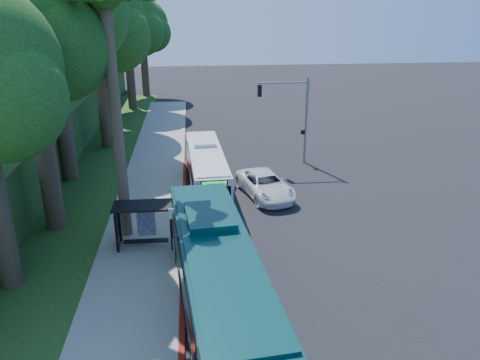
{
  "coord_description": "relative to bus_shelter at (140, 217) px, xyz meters",
  "views": [
    {
      "loc": [
        -4.24,
        -25.84,
        12.71
      ],
      "look_at": [
        -1.46,
        1.0,
        2.17
      ],
      "focal_mm": 35.0,
      "sensor_mm": 36.0,
      "label": 1
    }
  ],
  "objects": [
    {
      "name": "bus_shelter",
      "position": [
        0.0,
        0.0,
        0.0
      ],
      "size": [
        3.2,
        1.51,
        2.55
      ],
      "color": "black",
      "rests_on": "ground"
    },
    {
      "name": "pickup",
      "position": [
        7.79,
        6.25,
        -1.01
      ],
      "size": [
        3.99,
        6.22,
        1.6
      ],
      "primitive_type": "imported",
      "rotation": [
        0.0,
        0.0,
        0.25
      ],
      "color": "silver",
      "rests_on": "ground"
    },
    {
      "name": "tree_2",
      "position": [
        -4.64,
        18.84,
        8.67
      ],
      "size": [
        8.82,
        8.4,
        15.12
      ],
      "color": "#382B1E",
      "rests_on": "ground"
    },
    {
      "name": "ground",
      "position": [
        7.26,
        2.86,
        -1.81
      ],
      "size": [
        140.0,
        140.0,
        0.0
      ],
      "primitive_type": "plane",
      "color": "black",
      "rests_on": "ground"
    },
    {
      "name": "palm_tree",
      "position": [
        -0.94,
        1.36,
        10.57
      ],
      "size": [
        4.2,
        4.2,
        14.4
      ],
      "color": "#4C3F2D",
      "rests_on": "ground"
    },
    {
      "name": "teal_bus",
      "position": [
        3.8,
        -6.68,
        0.15
      ],
      "size": [
        4.2,
        13.68,
        4.01
      ],
      "rotation": [
        0.0,
        0.0,
        0.1
      ],
      "color": "#093334",
      "rests_on": "ground"
    },
    {
      "name": "red_curb",
      "position": [
        2.26,
        -1.14,
        -1.74
      ],
      "size": [
        0.25,
        30.0,
        0.13
      ],
      "primitive_type": "cube",
      "color": "maroon",
      "rests_on": "ground"
    },
    {
      "name": "tree_4",
      "position": [
        -4.14,
        34.84,
        7.92
      ],
      "size": [
        8.4,
        8.0,
        14.14
      ],
      "color": "#382B1E",
      "rests_on": "ground"
    },
    {
      "name": "tree_3",
      "position": [
        -6.62,
        26.84,
        10.17
      ],
      "size": [
        10.08,
        9.6,
        17.28
      ],
      "color": "#382B1E",
      "rests_on": "ground"
    },
    {
      "name": "stop_sign_pole",
      "position": [
        1.86,
        -2.14,
        0.28
      ],
      "size": [
        0.35,
        0.06,
        3.17
      ],
      "color": "gray",
      "rests_on": "ground"
    },
    {
      "name": "grass_verge",
      "position": [
        -5.74,
        7.86,
        -1.78
      ],
      "size": [
        8.0,
        70.0,
        0.06
      ],
      "primitive_type": "cube",
      "color": "#234719",
      "rests_on": "ground"
    },
    {
      "name": "tree_0",
      "position": [
        -5.14,
        2.84,
        9.4
      ],
      "size": [
        8.4,
        8.0,
        15.7
      ],
      "color": "#382B1E",
      "rests_on": "ground"
    },
    {
      "name": "traffic_signal_pole",
      "position": [
        11.04,
        12.86,
        2.62
      ],
      "size": [
        4.1,
        0.3,
        7.0
      ],
      "color": "gray",
      "rests_on": "ground"
    },
    {
      "name": "tree_5",
      "position": [
        -3.16,
        42.84,
        7.16
      ],
      "size": [
        7.35,
        7.0,
        12.86
      ],
      "color": "#382B1E",
      "rests_on": "ground"
    },
    {
      "name": "sidewalk",
      "position": [
        -0.04,
        2.86,
        -1.75
      ],
      "size": [
        4.5,
        70.0,
        0.12
      ],
      "primitive_type": "cube",
      "color": "gray",
      "rests_on": "ground"
    },
    {
      "name": "white_bus",
      "position": [
        3.86,
        7.79,
        -0.26
      ],
      "size": [
        2.81,
        10.75,
        3.18
      ],
      "rotation": [
        0.0,
        0.0,
        0.05
      ],
      "color": "silver",
      "rests_on": "ground"
    }
  ]
}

